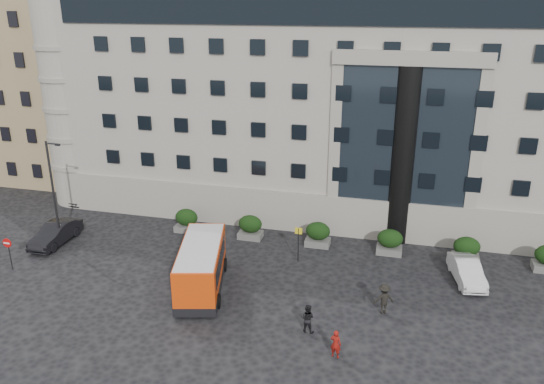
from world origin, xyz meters
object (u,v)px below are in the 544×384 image
Objects in this scene: white_taxi at (467,271)px; pedestrian_a at (336,344)px; red_truck at (93,171)px; parked_car_d at (97,177)px; hedge_d at (390,241)px; no_entry_sign at (8,248)px; bus_stop_sign at (298,238)px; hedge_e at (466,249)px; street_lamp at (54,191)px; pedestrian_b at (307,318)px; parked_car_c at (89,193)px; parked_car_b at (56,234)px; hedge_b at (250,227)px; hedge_c at (318,234)px; hedge_a at (187,220)px; pedestrian_c at (384,299)px; minibus at (201,265)px.

white_taxi is 2.78× the size of pedestrian_a.
red_truck is 0.92× the size of parked_car_d.
no_entry_sign reaches higher than hedge_d.
bus_stop_sign is at bearing 18.08° from no_entry_sign.
pedestrian_a is at bearing -120.02° from hedge_e.
no_entry_sign is (-1.06, -4.04, -2.72)m from street_lamp.
hedge_e is at bearing -108.44° from pedestrian_a.
no_entry_sign is 1.40× the size of pedestrian_b.
parked_car_c is at bearing -74.91° from parked_car_d.
bus_stop_sign is 11.16m from white_taxi.
street_lamp is at bearing -63.39° from parked_car_c.
parked_car_d is (-22.50, 11.00, -1.02)m from bus_stop_sign.
hedge_e reaches higher than parked_car_b.
hedge_c is (5.20, 0.00, 0.00)m from hedge_b.
no_entry_sign is (-9.00, -8.84, 0.72)m from hedge_a.
no_entry_sign is 22.82m from pedestrian_a.
hedge_c is at bearing 0.00° from hedge_b.
red_truck is 33.48m from pedestrian_c.
hedge_a is at bearing 180.00° from hedge_e.
minibus is at bearing -173.80° from white_taxi.
hedge_e is 29.34m from street_lamp.
parked_car_d is at bearing 118.36° from parked_car_c.
red_truck is at bearing 104.60° from no_entry_sign.
pedestrian_b reaches higher than pedestrian_a.
no_entry_sign is (-14.20, -8.84, 0.72)m from hedge_b.
hedge_b is 1.00× the size of hedge_e.
parked_car_c is at bearing 107.41° from parked_car_b.
hedge_c is 0.39× the size of parked_car_b.
bus_stop_sign is at bearing -107.82° from hedge_c.
red_truck is 2.86× the size of pedestrian_b.
street_lamp is (-28.74, -4.80, 3.44)m from hedge_e.
hedge_d is 24.61m from parked_car_b.
parked_car_c is 1.07× the size of white_taxi.
hedge_c is 22.15m from parked_car_c.
parked_car_d is (-28.60, 8.20, -0.21)m from hedge_d.
parked_car_d is at bearing 150.62° from white_taxi.
hedge_c is 24.80m from parked_car_d.
hedge_a is 12.10m from parked_car_c.
white_taxi is (28.56, 1.97, -3.65)m from street_lamp.
parked_car_b reaches higher than white_taxi.
hedge_e is 1.17× the size of pedestrian_a.
pedestrian_c reaches higher than hedge_c.
minibus is at bearing -127.25° from hedge_c.
pedestrian_a is at bearing -99.49° from hedge_d.
hedge_e is 0.39× the size of red_truck.
hedge_c is 1.17× the size of pedestrian_a.
hedge_e is 0.36× the size of parked_car_d.
bus_stop_sign is 8.03m from pedestrian_c.
hedge_d reaches higher than pedestrian_a.
bus_stop_sign is at bearing -67.14° from pedestrian_b.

